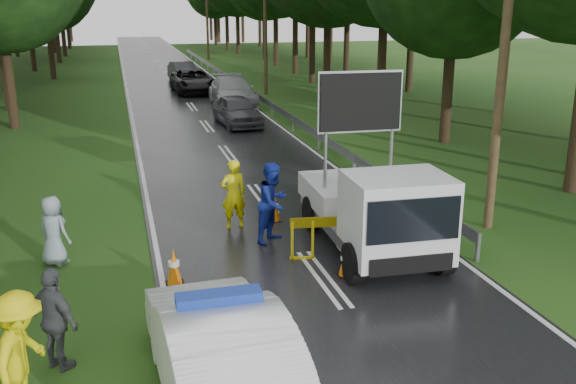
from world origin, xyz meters
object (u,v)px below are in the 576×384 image
object	(u,v)px
officer	(234,194)
queue_car_fourth	(183,72)
queue_car_second	(232,91)
work_truck	(376,209)
barrier	(343,226)
civilian	(273,202)
police_sedan	(221,353)
queue_car_first	(237,111)
queue_car_third	(193,81)

from	to	relation	value
officer	queue_car_fourth	distance (m)	32.29
queue_car_second	queue_car_fourth	world-z (taller)	queue_car_second
work_truck	barrier	bearing A→B (deg)	-174.73
civilian	queue_car_second	world-z (taller)	civilian
queue_car_second	queue_car_fourth	size ratio (longest dim) A/B	1.27
police_sedan	queue_car_second	world-z (taller)	police_sedan
barrier	officer	xyz separation A→B (m)	(-2.06, 2.66, 0.15)
civilian	queue_car_first	distance (m)	15.53
police_sedan	officer	size ratio (longest dim) A/B	2.72
queue_car_second	queue_car_third	xyz separation A→B (m)	(-1.51, 6.00, -0.06)
barrier	queue_car_first	size ratio (longest dim) A/B	0.58
queue_car_third	barrier	bearing A→B (deg)	-91.82
civilian	queue_car_first	xyz separation A→B (m)	(1.94, 15.40, -0.28)
queue_car_fourth	police_sedan	bearing A→B (deg)	-101.97
police_sedan	barrier	size ratio (longest dim) A/B	2.05
queue_car_first	queue_car_third	distance (m)	12.02
work_truck	queue_car_third	bearing A→B (deg)	93.48
queue_car_second	civilian	bearing A→B (deg)	-96.12
officer	queue_car_third	bearing A→B (deg)	-99.23
civilian	queue_car_fourth	xyz separation A→B (m)	(1.29, 33.40, -0.27)
queue_car_fourth	work_truck	bearing A→B (deg)	-95.46
work_truck	queue_car_second	xyz separation A→B (m)	(0.70, 22.84, -0.30)
police_sedan	queue_car_second	bearing A→B (deg)	-103.72
civilian	queue_car_fourth	bearing A→B (deg)	45.80
work_truck	queue_car_first	distance (m)	16.84
police_sedan	queue_car_fourth	size ratio (longest dim) A/B	1.14
queue_car_second	queue_car_fourth	distance (m)	12.10
civilian	queue_car_second	xyz separation A→B (m)	(2.80, 21.40, -0.19)
queue_car_third	queue_car_first	bearing A→B (deg)	-88.68
civilian	queue_car_third	world-z (taller)	civilian
officer	queue_car_first	world-z (taller)	officer
queue_car_third	queue_car_fourth	bearing A→B (deg)	88.18
barrier	queue_car_second	world-z (taller)	queue_car_second
police_sedan	work_truck	xyz separation A→B (m)	(4.41, 4.87, 0.29)
officer	queue_car_second	xyz separation A→B (m)	(3.57, 20.23, -0.11)
officer	police_sedan	bearing A→B (deg)	73.67
officer	queue_car_first	distance (m)	14.49
officer	barrier	bearing A→B (deg)	123.08
barrier	queue_car_third	distance (m)	28.89
officer	civilian	bearing A→B (deg)	118.72
queue_car_third	queue_car_fourth	xyz separation A→B (m)	(0.00, 6.00, -0.03)
officer	civilian	distance (m)	1.41
police_sedan	queue_car_third	distance (m)	33.90
police_sedan	civilian	size ratio (longest dim) A/B	2.50
work_truck	queue_car_third	xyz separation A→B (m)	(-0.81, 28.84, -0.35)
barrier	officer	distance (m)	3.37
barrier	queue_car_fourth	size ratio (longest dim) A/B	0.56
queue_car_fourth	barrier	bearing A→B (deg)	-96.79
police_sedan	queue_car_second	size ratio (longest dim) A/B	0.89
officer	queue_car_second	size ratio (longest dim) A/B	0.33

